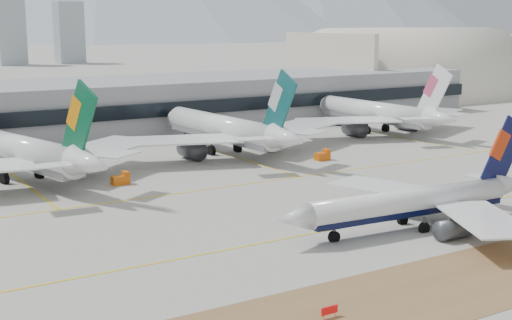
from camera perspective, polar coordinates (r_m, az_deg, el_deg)
ground at (r=115.31m, az=2.76°, el=-5.35°), size 3000.00×3000.00×0.00m
taxiing_airliner at (r=116.60m, az=12.85°, el=-3.32°), size 51.25×44.44×17.21m
widebody_eva at (r=153.52m, az=-18.14°, el=0.55°), size 61.79×61.58×22.66m
widebody_cathay at (r=176.79m, az=-2.35°, el=2.40°), size 63.18×61.84×22.54m
widebody_china_air at (r=213.55m, az=9.83°, el=3.68°), size 61.01×59.55×21.74m
terminal at (r=216.80m, az=-14.64°, el=4.05°), size 280.00×43.10×15.00m
hangar at (r=315.26m, az=12.21°, el=4.88°), size 91.00×60.00×60.00m
hold_sign_left at (r=81.39m, az=5.90°, el=-11.88°), size 2.20×0.15×1.35m
gse_c at (r=170.32m, az=5.38°, el=0.34°), size 3.55×2.00×2.60m
gse_b at (r=146.86m, az=-10.74°, el=-1.53°), size 3.55×2.00×2.60m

